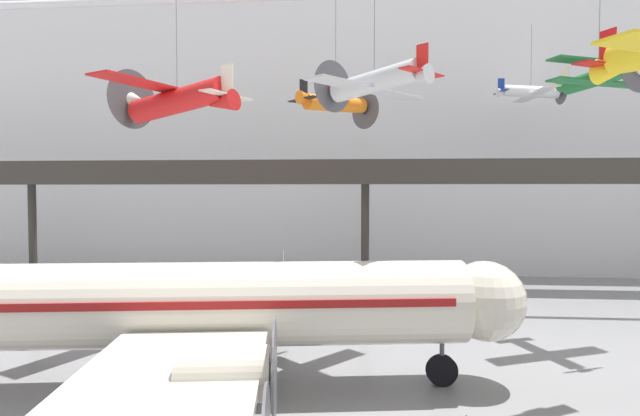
# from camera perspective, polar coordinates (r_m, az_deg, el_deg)

# --- Properties ---
(hangar_back_wall) EXTENTS (140.00, 3.00, 27.33)m
(hangar_back_wall) POSITION_cam_1_polar(r_m,az_deg,el_deg) (50.22, 5.16, 8.30)
(hangar_back_wall) COLOR white
(hangar_back_wall) RESTS_ON ground
(mezzanine_walkway) EXTENTS (110.00, 3.20, 10.71)m
(mezzanine_walkway) POSITION_cam_1_polar(r_m,az_deg,el_deg) (42.03, 5.21, 3.17)
(mezzanine_walkway) COLOR #38332D
(mezzanine_walkway) RESTS_ON ground
(airliner_silver_main) EXTENTS (28.95, 33.15, 10.08)m
(airliner_silver_main) POSITION_cam_1_polar(r_m,az_deg,el_deg) (21.35, -15.61, -10.74)
(airliner_silver_main) COLOR beige
(airliner_silver_main) RESTS_ON ground
(suspended_plane_white_twin) EXTENTS (5.57, 6.83, 6.62)m
(suspended_plane_white_twin) POSITION_cam_1_polar(r_m,az_deg,el_deg) (46.32, 22.96, 12.12)
(suspended_plane_white_twin) COLOR silver
(suspended_plane_orange_highwing) EXTENTS (6.36, 6.39, 9.32)m
(suspended_plane_orange_highwing) POSITION_cam_1_polar(r_m,az_deg,el_deg) (34.36, 1.81, 11.92)
(suspended_plane_orange_highwing) COLOR orange
(suspended_plane_green_biplane) EXTENTS (6.34, 5.48, 8.93)m
(suspended_plane_green_biplane) POSITION_cam_1_polar(r_m,az_deg,el_deg) (31.01, 29.29, 12.99)
(suspended_plane_green_biplane) COLOR #1E6B33
(suspended_plane_red_highwing) EXTENTS (8.22, 9.43, 10.02)m
(suspended_plane_red_highwing) POSITION_cam_1_polar(r_m,az_deg,el_deg) (29.07, -15.98, 11.78)
(suspended_plane_red_highwing) COLOR red
(suspended_plane_silver_racer) EXTENTS (6.30, 6.45, 9.58)m
(suspended_plane_silver_racer) POSITION_cam_1_polar(r_m,az_deg,el_deg) (24.74, 6.21, 14.10)
(suspended_plane_silver_racer) COLOR silver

